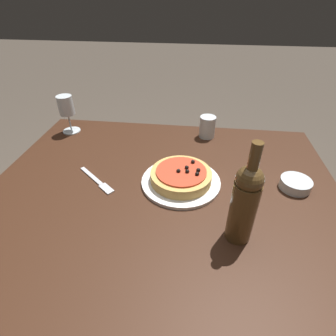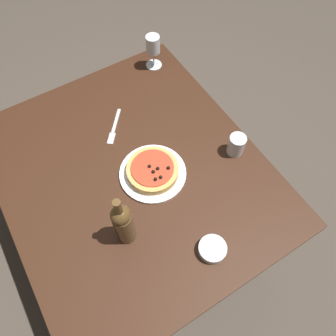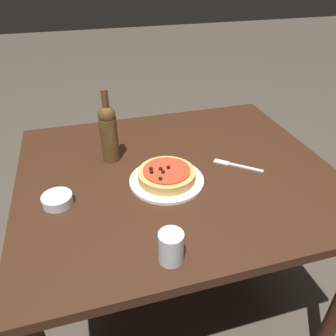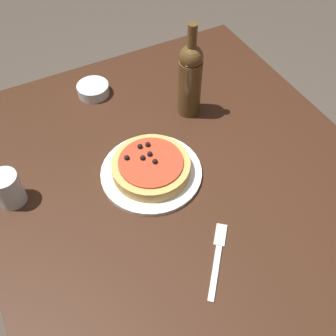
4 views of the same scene
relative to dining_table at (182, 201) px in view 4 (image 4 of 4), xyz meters
name	(u,v)px [view 4 (image 4 of 4)]	position (x,y,z in m)	size (l,w,h in m)	color
ground_plane	(177,292)	(0.00, 0.00, -0.68)	(14.00, 14.00, 0.00)	#4C4238
dining_table	(182,201)	(0.00, 0.00, 0.00)	(1.19, 1.02, 0.78)	#381E11
dinner_plate	(151,173)	(0.06, 0.06, 0.10)	(0.27, 0.27, 0.01)	white
pizza	(151,166)	(0.06, 0.06, 0.13)	(0.21, 0.21, 0.05)	tan
wine_bottle	(190,78)	(0.23, -0.15, 0.22)	(0.07, 0.07, 0.29)	brown
water_cup	(8,189)	(0.14, 0.41, 0.14)	(0.07, 0.07, 0.09)	silver
side_bowl	(93,89)	(0.44, 0.09, 0.11)	(0.10, 0.10, 0.03)	silver
fork	(218,255)	(-0.23, 0.03, 0.10)	(0.16, 0.14, 0.00)	silver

